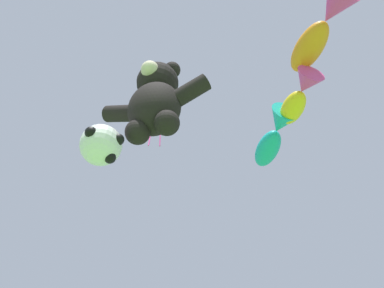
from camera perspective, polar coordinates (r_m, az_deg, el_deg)
The scene contains 6 objects.
teddy_bear_kite at distance 8.71m, azimuth -4.92°, elevation 5.90°, with size 2.35×1.03×2.38m.
soccer_ball_kite at distance 7.90m, azimuth -11.99°, elevation -0.13°, with size 0.85×0.84×0.78m.
fish_kite_tangerine at distance 12.03m, azimuth 16.89°, elevation 14.65°, with size 2.22×2.32×0.92m.
fish_kite_goldfin at distance 12.20m, azimuth 14.12°, elevation 6.30°, with size 1.59×1.79×0.77m.
fish_kite_teal at distance 13.06m, azimuth 10.89°, elevation 1.13°, with size 1.86×2.20×0.85m.
diamond_kite at distance 12.12m, azimuth -4.51°, elevation 5.05°, with size 0.72×0.78×2.55m.
Camera 1 is at (0.93, 1.29, 1.03)m, focal length 40.00 mm.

